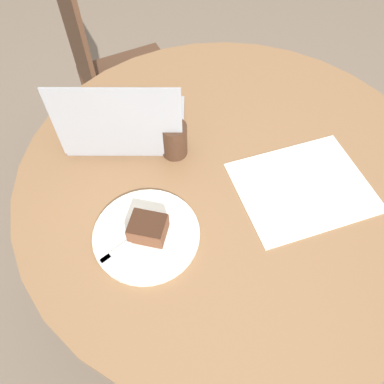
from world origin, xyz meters
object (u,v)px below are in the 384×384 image
Objects in this scene: laptop at (126,124)px; coffee_glass at (174,140)px; chair at (115,76)px; plate at (147,234)px.

coffee_glass is at bearing -25.63° from laptop.
chair is 3.75× the size of plate.
plate is (0.07, -0.99, 0.28)m from chair.
chair reaches higher than plate.
coffee_glass is 0.16m from laptop.
chair is at bearing 103.54° from coffee_glass.
laptop reaches higher than coffee_glass.
chair is 9.46× the size of coffee_glass.
laptop reaches higher than chair.
chair reaches higher than coffee_glass.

